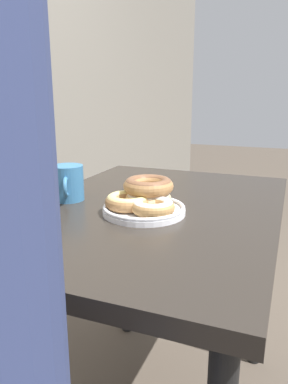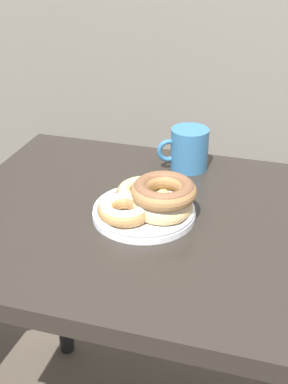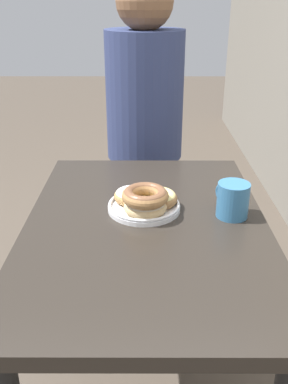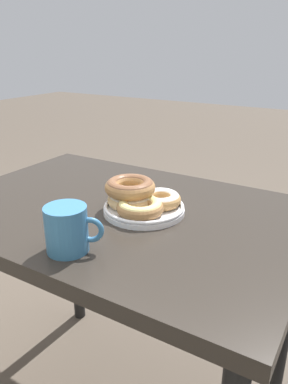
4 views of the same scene
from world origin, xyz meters
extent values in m
cube|color=#28231E|center=(0.00, 0.17, 0.76)|extent=(1.02, 0.70, 0.04)
cylinder|color=black|center=(-0.45, 0.46, 0.37)|extent=(0.05, 0.05, 0.74)
cylinder|color=white|center=(-0.08, 0.16, 0.79)|extent=(0.22, 0.22, 0.01)
torus|color=white|center=(-0.08, 0.16, 0.80)|extent=(0.22, 0.22, 0.01)
torus|color=#D6B27A|center=(-0.04, 0.16, 0.81)|extent=(0.18, 0.18, 0.03)
torus|color=silver|center=(-0.04, 0.16, 0.81)|extent=(0.17, 0.17, 0.03)
torus|color=#9E7042|center=(-0.09, 0.20, 0.81)|extent=(0.14, 0.14, 0.04)
torus|color=#E0D17F|center=(-0.09, 0.20, 0.82)|extent=(0.13, 0.13, 0.03)
torus|color=#B2844C|center=(-0.11, 0.12, 0.81)|extent=(0.12, 0.12, 0.03)
torus|color=white|center=(-0.11, 0.12, 0.82)|extent=(0.11, 0.11, 0.03)
torus|color=#9E7042|center=(-0.04, 0.16, 0.84)|extent=(0.19, 0.19, 0.04)
torus|color=brown|center=(-0.04, 0.16, 0.85)|extent=(0.18, 0.18, 0.03)
cylinder|color=teal|center=(-0.04, 0.42, 0.83)|extent=(0.09, 0.09, 0.11)
cylinder|color=#382114|center=(-0.04, 0.42, 0.88)|extent=(0.08, 0.08, 0.00)
torus|color=teal|center=(-0.09, 0.40, 0.83)|extent=(0.06, 0.04, 0.06)
camera|label=1|loc=(-0.97, -0.19, 1.09)|focal=35.00mm
camera|label=2|loc=(0.20, -0.78, 1.37)|focal=50.00mm
camera|label=3|loc=(1.09, 0.16, 1.38)|focal=40.00mm
camera|label=4|loc=(-0.56, 0.96, 1.20)|focal=35.00mm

